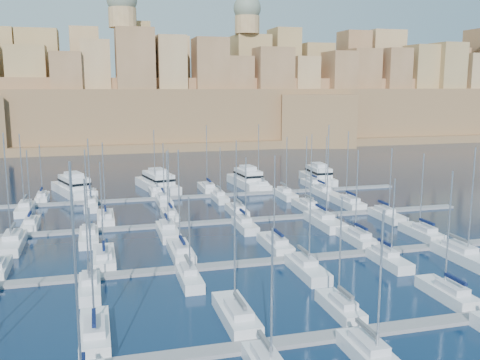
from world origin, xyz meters
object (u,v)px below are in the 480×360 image
object	(u,v)px
sailboat_2	(236,315)
motor_yacht_d	(318,176)
motor_yacht_a	(74,187)
motor_yacht_c	(247,179)
motor_yacht_b	(158,183)
sailboat_4	(447,293)

from	to	relation	value
sailboat_2	motor_yacht_d	distance (m)	79.13
motor_yacht_a	motor_yacht_c	world-z (taller)	same
sailboat_2	motor_yacht_b	bearing A→B (deg)	89.69
sailboat_4	motor_yacht_c	xyz separation A→B (m)	(-2.82, 69.85, 0.98)
sailboat_2	motor_yacht_c	distance (m)	72.43
motor_yacht_a	motor_yacht_b	size ratio (longest dim) A/B	0.96
sailboat_4	motor_yacht_c	size ratio (longest dim) A/B	0.91
motor_yacht_b	motor_yacht_d	bearing A→B (deg)	-1.75
sailboat_2	motor_yacht_d	xyz separation A→B (m)	(38.60, 69.06, 0.97)
sailboat_4	motor_yacht_d	bearing A→B (deg)	78.01
motor_yacht_a	motor_yacht_c	xyz separation A→B (m)	(38.62, -0.54, 0.00)
sailboat_4	motor_yacht_d	xyz separation A→B (m)	(14.78, 69.60, 0.98)
motor_yacht_a	motor_yacht_b	distance (m)	17.99
motor_yacht_b	motor_yacht_d	world-z (taller)	same
sailboat_4	motor_yacht_a	world-z (taller)	sailboat_4
sailboat_4	motor_yacht_d	world-z (taller)	sailboat_4
motor_yacht_a	motor_yacht_d	size ratio (longest dim) A/B	1.14
motor_yacht_b	motor_yacht_c	distance (m)	20.66
motor_yacht_b	motor_yacht_c	size ratio (longest dim) A/B	1.14
motor_yacht_b	motor_yacht_d	size ratio (longest dim) A/B	1.19
sailboat_2	sailboat_4	xyz separation A→B (m)	(23.83, -0.54, -0.01)
sailboat_2	motor_yacht_c	xyz separation A→B (m)	(21.01, 69.31, 0.97)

